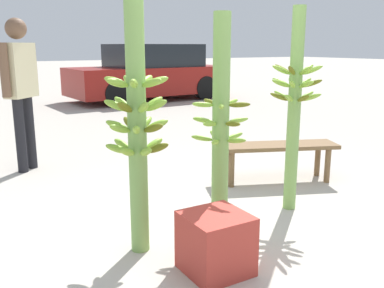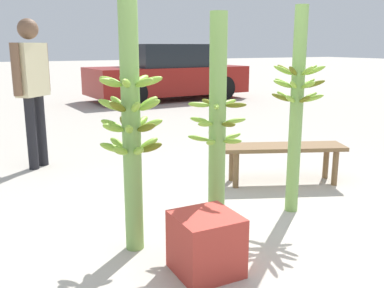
% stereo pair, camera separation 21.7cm
% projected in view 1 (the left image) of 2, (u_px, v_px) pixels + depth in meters
% --- Properties ---
extents(ground_plane, '(80.00, 80.00, 0.00)m').
position_uv_depth(ground_plane, '(240.00, 238.00, 3.21)').
color(ground_plane, '#B2AA9E').
extents(banana_stalk_left, '(0.44, 0.44, 1.75)m').
position_uv_depth(banana_stalk_left, '(137.00, 125.00, 2.83)').
color(banana_stalk_left, '#7AA851').
rests_on(banana_stalk_left, ground_plane).
extents(banana_stalk_center, '(0.43, 0.44, 1.64)m').
position_uv_depth(banana_stalk_center, '(221.00, 127.00, 3.12)').
color(banana_stalk_center, '#7AA851').
rests_on(banana_stalk_center, ground_plane).
extents(banana_stalk_right, '(0.43, 0.44, 1.73)m').
position_uv_depth(banana_stalk_right, '(294.00, 106.00, 3.60)').
color(banana_stalk_right, '#7AA851').
rests_on(banana_stalk_right, ground_plane).
extents(vendor_person, '(0.49, 0.49, 1.70)m').
position_uv_depth(vendor_person, '(20.00, 81.00, 4.74)').
color(vendor_person, black).
rests_on(vendor_person, ground_plane).
extents(market_bench, '(1.29, 0.79, 0.40)m').
position_uv_depth(market_bench, '(277.00, 150.00, 4.49)').
color(market_bench, brown).
rests_on(market_bench, ground_plane).
extents(parked_car, '(4.23, 1.95, 1.45)m').
position_uv_depth(parked_car, '(150.00, 73.00, 11.30)').
color(parked_car, maroon).
rests_on(parked_car, ground_plane).
extents(produce_crate, '(0.38, 0.38, 0.38)m').
position_uv_depth(produce_crate, '(216.00, 243.00, 2.69)').
color(produce_crate, '#B2382D').
rests_on(produce_crate, ground_plane).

